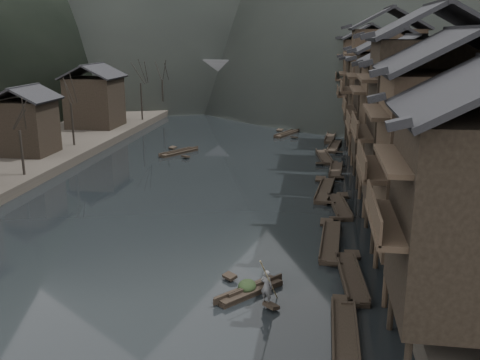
# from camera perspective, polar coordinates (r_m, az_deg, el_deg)

# --- Properties ---
(water) EXTENTS (300.00, 300.00, 0.00)m
(water) POSITION_cam_1_polar(r_m,az_deg,el_deg) (33.78, -10.52, -8.71)
(water) COLOR black
(water) RESTS_ON ground
(stilt_houses) EXTENTS (9.00, 67.60, 16.47)m
(stilt_houses) POSITION_cam_1_polar(r_m,az_deg,el_deg) (49.38, 16.51, 9.42)
(stilt_houses) COLOR black
(stilt_houses) RESTS_ON ground
(left_houses) EXTENTS (8.10, 53.20, 8.73)m
(left_houses) POSITION_cam_1_polar(r_m,az_deg,el_deg) (58.67, -23.73, 6.26)
(left_houses) COLOR black
(left_houses) RESTS_ON left_bank
(bare_trees) EXTENTS (3.93, 73.72, 7.86)m
(bare_trees) POSITION_cam_1_polar(r_m,az_deg,el_deg) (62.56, -17.92, 8.13)
(bare_trees) COLOR black
(bare_trees) RESTS_ON left_bank
(moored_sampans) EXTENTS (3.32, 74.80, 0.47)m
(moored_sampans) POSITION_cam_1_polar(r_m,az_deg,el_deg) (57.91, 9.75, 1.73)
(moored_sampans) COLOR black
(moored_sampans) RESTS_ON water
(midriver_boats) EXTENTS (15.41, 30.09, 0.45)m
(midriver_boats) POSITION_cam_1_polar(r_m,az_deg,el_deg) (74.02, 1.83, 4.90)
(midriver_boats) COLOR black
(midriver_boats) RESTS_ON water
(stone_bridge) EXTENTS (40.00, 6.00, 9.00)m
(stone_bridge) POSITION_cam_1_polar(r_m,az_deg,el_deg) (101.99, 2.47, 10.55)
(stone_bridge) COLOR #4C4C4F
(stone_bridge) RESTS_ON ground
(hero_sampan) EXTENTS (3.59, 3.98, 0.43)m
(hero_sampan) POSITION_cam_1_polar(r_m,az_deg,el_deg) (29.53, 0.99, -11.68)
(hero_sampan) COLOR black
(hero_sampan) RESTS_ON water
(cargo_heap) EXTENTS (1.01, 1.32, 0.61)m
(cargo_heap) POSITION_cam_1_polar(r_m,az_deg,el_deg) (29.45, 0.76, -10.61)
(cargo_heap) COLOR black
(cargo_heap) RESTS_ON hero_sampan
(boatman) EXTENTS (0.78, 0.66, 1.81)m
(boatman) POSITION_cam_1_polar(r_m,az_deg,el_deg) (27.84, 2.86, -10.86)
(boatman) COLOR #555658
(boatman) RESTS_ON hero_sampan
(bamboo_pole) EXTENTS (0.88, 2.74, 3.65)m
(bamboo_pole) POSITION_cam_1_polar(r_m,az_deg,el_deg) (26.74, 3.36, -5.63)
(bamboo_pole) COLOR #8C7A51
(bamboo_pole) RESTS_ON boatman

